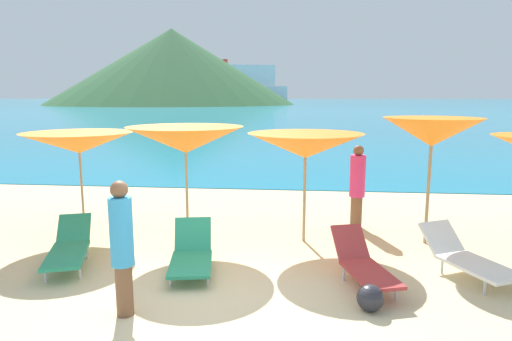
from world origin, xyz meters
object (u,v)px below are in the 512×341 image
Objects in this scene: cruise_ship at (237,85)px; lounge_chair_1 at (363,263)px; umbrella_5 at (432,132)px; umbrella_4 at (305,146)px; umbrella_3 at (185,140)px; lounge_chair_0 at (191,254)px; beachgoer_1 at (357,184)px; umbrella_2 at (79,143)px; lounge_chair_5 at (466,257)px; lounge_chair_2 at (69,246)px; beachgoer_2 at (122,244)px; beach_ball at (370,298)px.

lounge_chair_1 is at bearing -95.50° from cruise_ship.
lounge_chair_1 is (-1.42, -1.99, -1.75)m from umbrella_5.
cruise_ship reaches higher than umbrella_4.
umbrella_3 reaches higher than lounge_chair_0.
lounge_chair_1 is 2.95m from beachgoer_1.
umbrella_5 reaches higher than umbrella_2.
cruise_ship is at bearing 72.93° from lounge_chair_5.
lounge_chair_5 reaches higher than lounge_chair_2.
lounge_chair_0 is (0.43, -1.43, -1.64)m from umbrella_3.
lounge_chair_2 is at bearing -96.56° from cruise_ship.
lounge_chair_1 reaches higher than lounge_chair_5.
umbrella_2 is 4.40m from umbrella_4.
umbrella_3 is 1.53× the size of lounge_chair_0.
umbrella_4 is 3.94m from beachgoer_2.
lounge_chair_5 is at bearing -30.08° from umbrella_4.
beach_ball is (-1.62, -1.27, -0.14)m from lounge_chair_5.
umbrella_2 is 3.51m from lounge_chair_0.
lounge_chair_5 is 248.04m from cruise_ship.
umbrella_3 reaches higher than umbrella_2.
beachgoer_1 is at bearing -95.34° from cruise_ship.
beachgoer_2 is (-2.25, -3.11, -0.89)m from umbrella_4.
umbrella_5 is 1.38× the size of lounge_chair_5.
beach_ball is at bearing -117.10° from umbrella_5.
lounge_chair_2 is (-2.04, 0.08, 0.02)m from lounge_chair_0.
lounge_chair_5 is at bearing -83.17° from umbrella_5.
umbrella_4 is 3.26m from beach_ball.
lounge_chair_2 is at bearing -169.62° from beachgoer_1.
cruise_ship is at bearing 97.41° from umbrella_2.
lounge_chair_5 is at bearing -1.06° from lounge_chair_1.
lounge_chair_0 is at bearing -21.84° from lounge_chair_2.
umbrella_5 is (4.44, 0.34, 0.15)m from umbrella_3.
lounge_chair_1 is 0.03× the size of cruise_ship.
beachgoer_2 is 249.01m from cruise_ship.
lounge_chair_1 is at bearing -20.61° from umbrella_2.
lounge_chair_1 is at bearing 170.09° from lounge_chair_5.
lounge_chair_5 is (6.24, 0.16, -0.00)m from lounge_chair_2.
beachgoer_1 is 5.03× the size of beach_ball.
cruise_ship is (-36.05, 243.47, 7.05)m from umbrella_4.
lounge_chair_0 is 0.84× the size of lounge_chair_5.
lounge_chair_0 reaches higher than lounge_chair_2.
lounge_chair_0 is 4.14× the size of beach_ball.
umbrella_3 is 1.29× the size of lounge_chair_5.
umbrella_5 is 4.74m from lounge_chair_0.
lounge_chair_0 is 0.91× the size of lounge_chair_1.
lounge_chair_2 is at bearing -140.11° from umbrella_3.
lounge_chair_0 is at bearing 158.18° from beach_ball.
cruise_ship is (-36.89, 245.35, 8.53)m from lounge_chair_1.
beachgoer_1 is (-1.17, 0.89, -1.15)m from umbrella_5.
lounge_chair_2 is at bearing -70.39° from umbrella_2.
lounge_chair_1 is 4.65m from lounge_chair_2.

